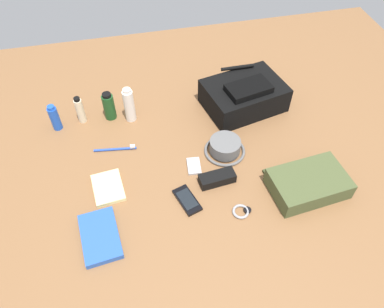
# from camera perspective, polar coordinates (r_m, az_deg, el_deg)

# --- Properties ---
(ground_plane) EXTENTS (2.64, 2.02, 0.02)m
(ground_plane) POSITION_cam_1_polar(r_m,az_deg,el_deg) (1.53, 0.00, -1.28)
(ground_plane) COLOR brown
(ground_plane) RESTS_ON ground
(backpack) EXTENTS (0.39, 0.32, 0.15)m
(backpack) POSITION_cam_1_polar(r_m,az_deg,el_deg) (1.73, 7.98, 8.93)
(backpack) COLOR black
(backpack) RESTS_ON ground_plane
(toiletry_pouch) EXTENTS (0.30, 0.25, 0.07)m
(toiletry_pouch) POSITION_cam_1_polar(r_m,az_deg,el_deg) (1.47, 17.34, -4.22)
(toiletry_pouch) COLOR #47512D
(toiletry_pouch) RESTS_ON ground_plane
(bucket_hat) EXTENTS (0.17, 0.17, 0.06)m
(bucket_hat) POSITION_cam_1_polar(r_m,az_deg,el_deg) (1.54, 5.08, 1.03)
(bucket_hat) COLOR #606060
(bucket_hat) RESTS_ON ground_plane
(deodorant_spray) EXTENTS (0.04, 0.04, 0.13)m
(deodorant_spray) POSITION_cam_1_polar(r_m,az_deg,el_deg) (1.71, -20.33, 5.23)
(deodorant_spray) COLOR blue
(deodorant_spray) RESTS_ON ground_plane
(lotion_bottle) EXTENTS (0.03, 0.03, 0.13)m
(lotion_bottle) POSITION_cam_1_polar(r_m,az_deg,el_deg) (1.71, -16.81, 6.46)
(lotion_bottle) COLOR beige
(lotion_bottle) RESTS_ON ground_plane
(shampoo_bottle) EXTENTS (0.05, 0.05, 0.13)m
(shampoo_bottle) POSITION_cam_1_polar(r_m,az_deg,el_deg) (1.70, -12.63, 7.17)
(shampoo_bottle) COLOR #19471E
(shampoo_bottle) RESTS_ON ground_plane
(toothpaste_tube) EXTENTS (0.05, 0.05, 0.17)m
(toothpaste_tube) POSITION_cam_1_polar(r_m,az_deg,el_deg) (1.66, -9.63, 7.41)
(toothpaste_tube) COLOR white
(toothpaste_tube) RESTS_ON ground_plane
(paperback_novel) EXTENTS (0.15, 0.21, 0.02)m
(paperback_novel) POSITION_cam_1_polar(r_m,az_deg,el_deg) (1.35, -13.91, -12.18)
(paperback_novel) COLOR blue
(paperback_novel) RESTS_ON ground_plane
(cell_phone) EXTENTS (0.10, 0.14, 0.01)m
(cell_phone) POSITION_cam_1_polar(r_m,az_deg,el_deg) (1.40, -0.76, -7.07)
(cell_phone) COLOR black
(cell_phone) RESTS_ON ground_plane
(media_player) EXTENTS (0.06, 0.09, 0.01)m
(media_player) POSITION_cam_1_polar(r_m,az_deg,el_deg) (1.50, 0.31, -1.87)
(media_player) COLOR #B7B7BC
(media_player) RESTS_ON ground_plane
(wristwatch) EXTENTS (0.07, 0.06, 0.01)m
(wristwatch) POSITION_cam_1_polar(r_m,az_deg,el_deg) (1.38, 7.62, -8.71)
(wristwatch) COLOR #99999E
(wristwatch) RESTS_ON ground_plane
(toothbrush) EXTENTS (0.18, 0.03, 0.02)m
(toothbrush) POSITION_cam_1_polar(r_m,az_deg,el_deg) (1.58, -11.35, 0.78)
(toothbrush) COLOR blue
(toothbrush) RESTS_ON ground_plane
(notepad) EXTENTS (0.13, 0.16, 0.02)m
(notepad) POSITION_cam_1_polar(r_m,az_deg,el_deg) (1.46, -12.76, -5.06)
(notepad) COLOR beige
(notepad) RESTS_ON ground_plane
(sunglasses_case) EXTENTS (0.14, 0.07, 0.04)m
(sunglasses_case) POSITION_cam_1_polar(r_m,az_deg,el_deg) (1.44, 3.88, -3.75)
(sunglasses_case) COLOR black
(sunglasses_case) RESTS_ON ground_plane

